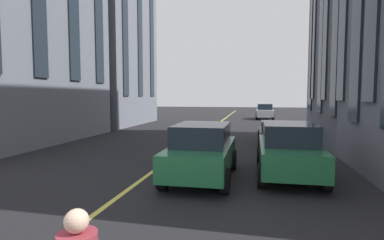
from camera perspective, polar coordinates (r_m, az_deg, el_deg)
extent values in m
cube|color=#D8C64C|center=(22.16, 1.73, -2.92)|extent=(80.00, 0.16, 0.01)
cube|color=black|center=(18.94, 14.99, -2.51)|extent=(4.40, 1.80, 0.55)
cube|color=#19232D|center=(18.66, 15.06, -0.99)|extent=(1.85, 1.58, 0.50)
cylinder|color=black|center=(20.38, 12.30, -2.76)|extent=(0.64, 0.22, 0.64)
cylinder|color=black|center=(20.48, 17.15, -2.82)|extent=(0.64, 0.22, 0.64)
cylinder|color=black|center=(17.50, 12.43, -3.93)|extent=(0.64, 0.22, 0.64)
cylinder|color=black|center=(17.61, 18.07, -3.99)|extent=(0.64, 0.22, 0.64)
cube|color=#1E6038|center=(11.45, 17.29, -6.08)|extent=(4.70, 1.95, 0.80)
cube|color=#19232D|center=(11.34, 17.38, -2.34)|extent=(2.59, 1.72, 0.70)
cylinder|color=black|center=(12.99, 12.42, -6.54)|extent=(0.76, 0.27, 0.76)
cylinder|color=black|center=(13.16, 20.66, -6.58)|extent=(0.76, 0.27, 0.76)
cylinder|color=black|center=(9.96, 12.70, -9.90)|extent=(0.76, 0.27, 0.76)
cylinder|color=black|center=(10.18, 23.46, -9.85)|extent=(0.76, 0.27, 0.76)
cube|color=silver|center=(39.27, 13.21, 1.29)|extent=(4.70, 1.95, 0.80)
cube|color=#19232D|center=(39.24, 13.22, 2.38)|extent=(2.58, 1.72, 0.70)
cylinder|color=black|center=(40.83, 11.82, 0.86)|extent=(0.76, 0.27, 0.76)
cylinder|color=black|center=(40.88, 14.44, 0.82)|extent=(0.76, 0.27, 0.76)
cylinder|color=black|center=(37.73, 11.84, 0.58)|extent=(0.76, 0.27, 0.76)
cylinder|color=black|center=(37.79, 14.68, 0.54)|extent=(0.76, 0.27, 0.76)
cube|color=#1E6038|center=(10.69, 1.87, -6.61)|extent=(4.70, 1.95, 0.80)
cube|color=#19232D|center=(10.57, 1.88, -2.62)|extent=(2.59, 1.72, 0.70)
cylinder|color=black|center=(12.44, -1.21, -6.92)|extent=(0.76, 0.27, 0.76)
cylinder|color=black|center=(12.17, 7.48, -7.21)|extent=(0.76, 0.27, 0.76)
cylinder|color=black|center=(9.52, -5.40, -10.49)|extent=(0.76, 0.27, 0.76)
cylinder|color=black|center=(9.16, 6.09, -11.08)|extent=(0.76, 0.27, 0.76)
sphere|color=beige|center=(3.23, -20.46, -17.00)|extent=(0.23, 0.23, 0.23)
cube|color=slate|center=(34.73, -19.13, 16.42)|extent=(10.67, 11.76, 20.40)
cube|color=#19232D|center=(29.13, -12.25, 19.80)|extent=(1.10, 0.10, 15.51)
cube|color=#19232D|center=(32.32, -9.58, 18.27)|extent=(1.10, 0.10, 15.51)
cube|color=#19232D|center=(35.57, -7.43, 17.00)|extent=(1.10, 0.10, 15.51)
cube|color=#19232D|center=(17.04, 25.01, 17.66)|extent=(1.10, 0.10, 10.01)
cube|color=#19232D|center=(20.15, 22.78, 15.58)|extent=(1.10, 0.10, 10.01)
cube|color=#19232D|center=(23.29, 21.18, 14.05)|extent=(1.10, 0.10, 10.01)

